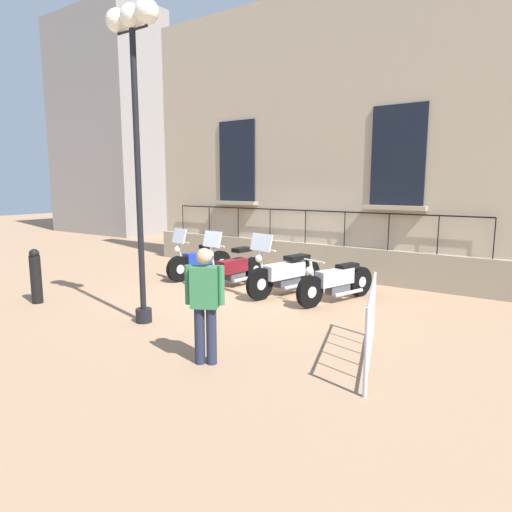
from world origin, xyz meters
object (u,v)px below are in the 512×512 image
Objects in this scene: motorcycle_blue at (199,262)px; crowd_barrier at (371,322)px; motorcycle_white at (285,274)px; pedestrian_standing at (205,300)px; motorcycle_silver at (336,282)px; bollard at (36,276)px; lamppost at (134,79)px; motorcycle_maroon at (233,270)px.

motorcycle_blue is 0.94× the size of crowd_barrier.
motorcycle_white is at bearing -131.42° from crowd_barrier.
pedestrian_standing reaches higher than crowd_barrier.
crowd_barrier is (2.66, 1.75, 0.16)m from motorcycle_silver.
motorcycle_silver is at bearing 93.36° from motorcycle_white.
crowd_barrier reaches higher than motorcycle_silver.
motorcycle_white is at bearing 133.31° from bollard.
lamppost is (3.35, 1.73, 3.65)m from motorcycle_blue.
motorcycle_blue is 1.33m from motorcycle_maroon.
pedestrian_standing is (3.84, 2.55, 0.47)m from motorcycle_maroon.
motorcycle_blue reaches higher than bollard.
motorcycle_blue reaches higher than crowd_barrier.
motorcycle_silver is 6.09m from bollard.
motorcycle_white reaches higher than motorcycle_maroon.
bollard is at bearing -82.14° from lamppost.
lamppost is 4.49m from bollard.
motorcycle_maroon is at bearing -87.55° from motorcycle_white.
bollard is 0.71× the size of pedestrian_standing.
motorcycle_silver is at bearing -146.64° from crowd_barrier.
motorcycle_silver is 1.88× the size of bollard.
motorcycle_maroon is 0.39× the size of lamppost.
crowd_barrier is at bearing 126.17° from pedestrian_standing.
lamppost is at bearing 27.30° from motorcycle_blue.
lamppost is 4.68× the size of bollard.
bollard reaches higher than motorcycle_silver.
crowd_barrier is at bearing 33.36° from motorcycle_silver.
lamppost is at bearing -109.81° from pedestrian_standing.
lamppost is at bearing 7.89° from motorcycle_maroon.
motorcycle_white reaches higher than bollard.
pedestrian_standing is (3.97, -0.03, 0.47)m from motorcycle_silver.
motorcycle_white is 5.13m from bollard.
motorcycle_white is 1.37× the size of pedestrian_standing.
motorcycle_white is 0.42× the size of lamppost.
pedestrian_standing is (4.12, 3.85, 0.46)m from motorcycle_blue.
motorcycle_blue is 1.23× the size of pedestrian_standing.
bollard is (0.38, -2.77, -3.51)m from lamppost.
bollard is at bearing -94.47° from pedestrian_standing.
lamppost reaches higher than bollard.
bollard is at bearing -15.50° from motorcycle_blue.
motorcycle_blue is 5.65m from pedestrian_standing.
pedestrian_standing is (3.90, 1.15, 0.42)m from motorcycle_white.
motorcycle_white is at bearing 92.45° from motorcycle_maroon.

